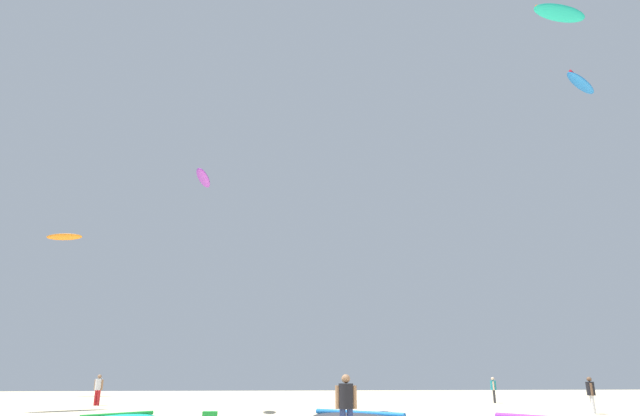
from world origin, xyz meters
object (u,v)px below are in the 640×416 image
person_left (98,387)px  kite_aloft_3 (560,13)px  kite_aloft_5 (203,178)px  person_midground (493,388)px  kite_aloft_0 (64,237)px  kite_aloft_1 (581,83)px  person_right (591,392)px  person_foreground (346,403)px  cooler_box (210,416)px

person_left → kite_aloft_3: size_ratio=0.46×
kite_aloft_5 → person_midground: bearing=21.6°
person_left → kite_aloft_0: size_ratio=0.46×
person_midground → kite_aloft_1: size_ratio=0.37×
kite_aloft_1 → person_right: bearing=-133.4°
kite_aloft_0 → person_foreground: bearing=-61.1°
kite_aloft_1 → kite_aloft_5: size_ratio=1.55×
kite_aloft_0 → kite_aloft_1: kite_aloft_1 is taller
kite_aloft_0 → kite_aloft_1: (42.61, -18.73, 8.63)m
kite_aloft_1 → kite_aloft_5: kite_aloft_1 is taller
kite_aloft_0 → kite_aloft_1: size_ratio=0.88×
kite_aloft_0 → kite_aloft_5: (15.41, -24.43, -2.54)m
person_midground → kite_aloft_0: kite_aloft_0 is taller
kite_aloft_0 → kite_aloft_1: bearing=-23.7°
person_right → cooler_box: person_right is taller
person_right → kite_aloft_0: (-33.82, 28.01, 13.50)m
kite_aloft_1 → kite_aloft_3: size_ratio=1.14×
person_left → person_midground: bearing=-68.5°
person_right → person_midground: bearing=-70.1°
person_foreground → kite_aloft_5: size_ratio=0.60×
kite_aloft_5 → person_left: bearing=130.7°
person_midground → kite_aloft_0: bearing=-6.1°
cooler_box → kite_aloft_3: kite_aloft_3 is taller
person_left → kite_aloft_5: 14.26m
person_foreground → person_right: bearing=132.4°
person_foreground → kite_aloft_1: kite_aloft_1 is taller
person_midground → cooler_box: 21.28m
person_right → person_left: bearing=-2.3°
cooler_box → kite_aloft_3: (19.36, 2.90, 22.59)m
person_midground → kite_aloft_3: bearing=123.2°
kite_aloft_0 → kite_aloft_5: kite_aloft_0 is taller
kite_aloft_5 → person_right: bearing=-11.0°
person_right → kite_aloft_5: 21.72m
cooler_box → kite_aloft_5: kite_aloft_5 is taller
person_midground → kite_aloft_1: 23.78m
person_left → kite_aloft_3: bearing=-88.4°
kite_aloft_3 → kite_aloft_1: bearing=51.3°
person_right → kite_aloft_5: bearing=10.1°
cooler_box → kite_aloft_5: bearing=105.9°
person_midground → kite_aloft_5: kite_aloft_5 is taller
person_foreground → kite_aloft_0: (-20.86, 37.87, 13.47)m
person_midground → kite_aloft_3: (2.18, -9.63, 21.81)m
cooler_box → kite_aloft_0: size_ratio=0.15×
cooler_box → person_right: bearing=5.3°
person_right → kite_aloft_1: size_ratio=0.38×
person_foreground → person_right: person_foreground is taller
person_left → kite_aloft_0: bearing=48.9°
kite_aloft_1 → kite_aloft_3: (-6.36, -7.95, -0.32)m
person_right → kite_aloft_3: bearing=-130.0°
person_left → kite_aloft_5: size_ratio=0.63×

